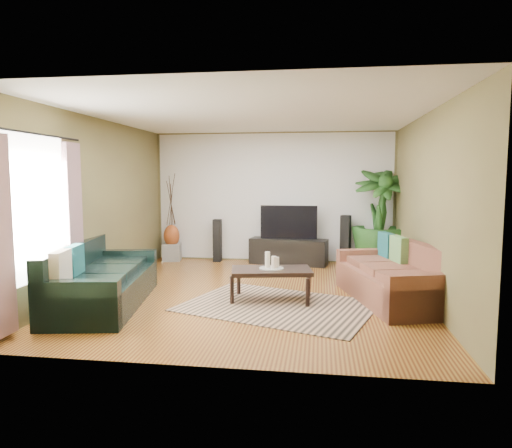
% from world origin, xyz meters
% --- Properties ---
extents(floor, '(5.50, 5.50, 0.00)m').
position_xyz_m(floor, '(0.00, 0.00, 0.00)').
color(floor, '#9E6B28').
rests_on(floor, ground).
extents(ceiling, '(5.50, 5.50, 0.00)m').
position_xyz_m(ceiling, '(0.00, 0.00, 2.70)').
color(ceiling, white).
rests_on(ceiling, ground).
extents(wall_back, '(5.00, 0.00, 5.00)m').
position_xyz_m(wall_back, '(0.00, 2.75, 1.35)').
color(wall_back, brown).
rests_on(wall_back, ground).
extents(wall_front, '(5.00, 0.00, 5.00)m').
position_xyz_m(wall_front, '(0.00, -2.75, 1.35)').
color(wall_front, brown).
rests_on(wall_front, ground).
extents(wall_left, '(0.00, 5.50, 5.50)m').
position_xyz_m(wall_left, '(-2.50, 0.00, 1.35)').
color(wall_left, brown).
rests_on(wall_left, ground).
extents(wall_right, '(0.00, 5.50, 5.50)m').
position_xyz_m(wall_right, '(2.50, 0.00, 1.35)').
color(wall_right, brown).
rests_on(wall_right, ground).
extents(backwall_panel, '(4.90, 0.00, 4.90)m').
position_xyz_m(backwall_panel, '(0.00, 2.74, 1.35)').
color(backwall_panel, white).
rests_on(backwall_panel, ground).
extents(window_pane, '(0.00, 1.80, 1.80)m').
position_xyz_m(window_pane, '(-2.48, -1.60, 1.40)').
color(window_pane, white).
rests_on(window_pane, ground).
extents(curtain_far, '(0.08, 0.35, 2.20)m').
position_xyz_m(curtain_far, '(-2.43, -0.85, 1.15)').
color(curtain_far, gray).
rests_on(curtain_far, ground).
extents(curtain_rod, '(0.03, 1.90, 0.03)m').
position_xyz_m(curtain_rod, '(-2.43, -1.60, 2.30)').
color(curtain_rod, black).
rests_on(curtain_rod, ground).
extents(sofa_left, '(1.38, 2.47, 0.85)m').
position_xyz_m(sofa_left, '(-1.97, -0.92, 0.42)').
color(sofa_left, black).
rests_on(sofa_left, floor).
extents(sofa_right, '(1.47, 2.27, 0.85)m').
position_xyz_m(sofa_right, '(1.99, -0.15, 0.42)').
color(sofa_right, brown).
rests_on(sofa_right, floor).
extents(area_rug, '(2.95, 2.50, 0.01)m').
position_xyz_m(area_rug, '(0.43, -0.65, 0.01)').
color(area_rug, tan).
rests_on(area_rug, floor).
extents(coffee_table, '(1.23, 0.81, 0.46)m').
position_xyz_m(coffee_table, '(0.30, -0.36, 0.23)').
color(coffee_table, black).
rests_on(coffee_table, floor).
extents(candle_tray, '(0.35, 0.35, 0.02)m').
position_xyz_m(candle_tray, '(0.30, -0.36, 0.47)').
color(candle_tray, gray).
rests_on(candle_tray, coffee_table).
extents(candle_tall, '(0.07, 0.07, 0.23)m').
position_xyz_m(candle_tall, '(0.24, -0.33, 0.59)').
color(candle_tall, '#F2E7CC').
rests_on(candle_tall, candle_tray).
extents(candle_mid, '(0.07, 0.07, 0.18)m').
position_xyz_m(candle_mid, '(0.34, -0.40, 0.57)').
color(candle_mid, white).
rests_on(candle_mid, candle_tray).
extents(candle_short, '(0.07, 0.07, 0.14)m').
position_xyz_m(candle_short, '(0.37, -0.30, 0.55)').
color(candle_short, beige).
rests_on(candle_short, candle_tray).
extents(tv_stand, '(1.62, 0.73, 0.52)m').
position_xyz_m(tv_stand, '(0.36, 2.42, 0.26)').
color(tv_stand, black).
rests_on(tv_stand, floor).
extents(television, '(1.15, 0.06, 0.68)m').
position_xyz_m(television, '(0.36, 2.44, 0.86)').
color(television, black).
rests_on(television, tv_stand).
extents(speaker_left, '(0.16, 0.18, 0.89)m').
position_xyz_m(speaker_left, '(-1.14, 2.50, 0.45)').
color(speaker_left, black).
rests_on(speaker_left, floor).
extents(speaker_right, '(0.23, 0.25, 1.01)m').
position_xyz_m(speaker_right, '(1.50, 2.50, 0.50)').
color(speaker_right, black).
rests_on(speaker_right, floor).
extents(potted_plant, '(1.13, 1.13, 1.95)m').
position_xyz_m(potted_plant, '(2.16, 2.43, 0.97)').
color(potted_plant, '#1D4717').
rests_on(potted_plant, floor).
extents(plant_pot, '(0.36, 0.36, 0.28)m').
position_xyz_m(plant_pot, '(2.16, 2.43, 0.14)').
color(plant_pot, black).
rests_on(plant_pot, floor).
extents(pedestal, '(0.42, 0.42, 0.36)m').
position_xyz_m(pedestal, '(-2.13, 2.46, 0.18)').
color(pedestal, '#979895').
rests_on(pedestal, floor).
extents(vase, '(0.33, 0.33, 0.47)m').
position_xyz_m(vase, '(-2.13, 2.46, 0.53)').
color(vase, '#97431B').
rests_on(vase, pedestal).
extents(side_table, '(0.59, 0.59, 0.49)m').
position_xyz_m(side_table, '(-2.25, 0.25, 0.25)').
color(side_table, '#996532').
rests_on(side_table, floor).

